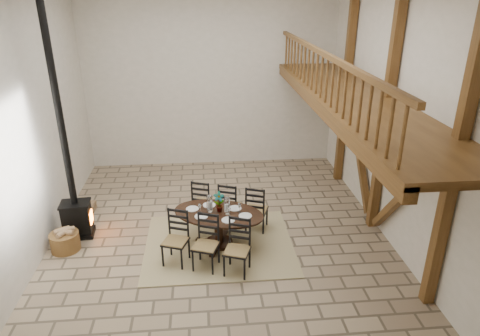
{
  "coord_description": "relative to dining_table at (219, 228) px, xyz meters",
  "views": [
    {
      "loc": [
        -0.3,
        -7.96,
        4.92
      ],
      "look_at": [
        0.48,
        0.4,
        1.32
      ],
      "focal_mm": 32.0,
      "sensor_mm": 36.0,
      "label": 1
    }
  ],
  "objects": [
    {
      "name": "log_stack",
      "position": [
        -3.01,
        1.72,
        -0.29
      ],
      "size": [
        0.33,
        0.34,
        0.21
      ],
      "rotation": [
        0.0,
        0.0,
        -0.06
      ],
      "color": "#9E7958",
      "rests_on": "ground"
    },
    {
      "name": "wood_stove",
      "position": [
        -2.95,
        0.64,
        0.74
      ],
      "size": [
        0.64,
        0.51,
        5.0
      ],
      "rotation": [
        0.0,
        0.0,
        0.08
      ],
      "color": "black",
      "rests_on": "ground"
    },
    {
      "name": "room_shell",
      "position": [
        1.22,
        0.49,
        2.62
      ],
      "size": [
        7.02,
        8.02,
        5.01
      ],
      "color": "silver",
      "rests_on": "ground"
    },
    {
      "name": "ground",
      "position": [
        0.03,
        0.49,
        -0.4
      ],
      "size": [
        8.0,
        8.0,
        0.0
      ],
      "primitive_type": "plane",
      "color": "tan",
      "rests_on": "ground"
    },
    {
      "name": "dining_table",
      "position": [
        0.0,
        0.0,
        0.0
      ],
      "size": [
        2.24,
        2.47,
        1.17
      ],
      "rotation": [
        0.0,
        0.0,
        -0.35
      ],
      "color": "black",
      "rests_on": "ground"
    },
    {
      "name": "rug",
      "position": [
        -0.0,
        -0.0,
        -0.39
      ],
      "size": [
        3.0,
        2.5,
        0.02
      ],
      "primitive_type": "cube",
      "color": "tan",
      "rests_on": "ground"
    },
    {
      "name": "log_basket",
      "position": [
        -3.09,
        0.11,
        -0.19
      ],
      "size": [
        0.57,
        0.57,
        0.47
      ],
      "rotation": [
        0.0,
        0.0,
        0.37
      ],
      "color": "brown",
      "rests_on": "ground"
    }
  ]
}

